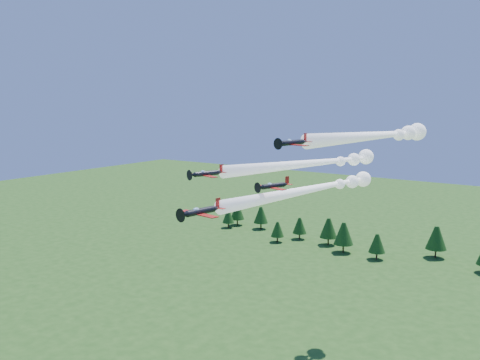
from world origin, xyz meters
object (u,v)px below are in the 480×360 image
Objects in this scene: plane_left at (315,163)px; plane_right at (380,135)px; plane_slot at (273,186)px; plane_lead at (312,189)px.

plane_right reaches higher than plane_left.
plane_slot is at bearing -120.75° from plane_right.
plane_slot is (-14.45, -15.82, -9.15)m from plane_right.
plane_right reaches higher than plane_lead.
plane_slot is (0.13, -16.39, 2.86)m from plane_lead.
plane_lead is at bearing 109.25° from plane_slot.
plane_lead is 16.64m from plane_slot.
plane_lead is 1.16× the size of plane_left.
plane_slot is (3.03, -23.16, -1.87)m from plane_left.
plane_slot is at bearing -64.03° from plane_left.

